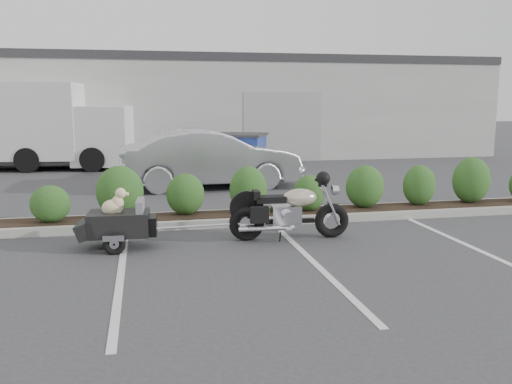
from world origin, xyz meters
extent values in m
plane|color=#38383A|center=(0.00, 0.00, 0.00)|extent=(90.00, 90.00, 0.00)
cube|color=#9E9E93|center=(1.00, 2.20, 0.07)|extent=(12.00, 1.00, 0.15)
cube|color=#9EA099|center=(0.00, 17.00, 2.00)|extent=(26.00, 10.00, 4.00)
torus|color=black|center=(0.49, 0.77, 0.29)|extent=(0.60, 0.18, 0.59)
torus|color=black|center=(1.94, 0.68, 0.29)|extent=(0.60, 0.18, 0.59)
cylinder|color=silver|center=(0.49, 0.77, 0.29)|extent=(0.25, 0.12, 0.25)
cylinder|color=silver|center=(1.94, 0.68, 0.29)|extent=(0.22, 0.10, 0.21)
cylinder|color=silver|center=(1.87, 0.60, 0.62)|extent=(0.38, 0.07, 0.78)
cylinder|color=silver|center=(1.88, 0.78, 0.62)|extent=(0.38, 0.07, 0.78)
cylinder|color=silver|center=(1.73, 0.70, 0.95)|extent=(0.07, 0.62, 0.03)
cylinder|color=silver|center=(1.98, 0.68, 0.81)|extent=(0.11, 0.16, 0.16)
sphere|color=black|center=(1.68, 0.44, 1.06)|extent=(0.24, 0.24, 0.23)
cube|color=silver|center=(1.15, 0.73, 0.42)|extent=(0.50, 0.33, 0.30)
cube|color=black|center=(1.23, 0.73, 0.31)|extent=(0.80, 0.14, 0.07)
ellipsoid|color=beige|center=(1.38, 0.72, 0.70)|extent=(0.60, 0.36, 0.29)
cube|color=black|center=(0.88, 0.75, 0.69)|extent=(0.50, 0.29, 0.11)
cube|color=black|center=(0.64, 0.76, 0.77)|extent=(0.12, 0.27, 0.14)
cylinder|color=silver|center=(0.78, 0.59, 0.23)|extent=(0.93, 0.13, 0.08)
cylinder|color=silver|center=(0.80, 0.91, 0.23)|extent=(0.93, 0.13, 0.08)
cube|color=black|center=(0.65, 0.51, 0.48)|extent=(0.31, 0.14, 0.26)
cube|color=black|center=(-1.56, 0.73, 0.40)|extent=(0.96, 0.69, 0.37)
cube|color=slate|center=(-1.23, 0.71, 0.63)|extent=(0.14, 0.55, 0.26)
cube|color=slate|center=(-1.52, 0.73, 0.49)|extent=(0.65, 0.58, 0.04)
cube|color=black|center=(-2.04, 0.76, 0.33)|extent=(0.37, 0.65, 0.32)
cube|color=black|center=(-1.07, 0.70, 0.35)|extent=(0.20, 0.45, 0.30)
torus|color=black|center=(-1.63, 0.36, 0.16)|extent=(0.35, 0.12, 0.34)
torus|color=black|center=(-1.58, 1.10, 0.16)|extent=(0.35, 0.12, 0.34)
cube|color=silver|center=(-1.63, 0.32, 0.26)|extent=(0.32, 0.09, 0.09)
cube|color=silver|center=(-1.58, 1.14, 0.26)|extent=(0.32, 0.09, 0.09)
cylinder|color=black|center=(-1.60, 0.73, 0.16)|extent=(0.08, 0.79, 0.04)
cylinder|color=silver|center=(-0.86, 0.69, 0.29)|extent=(0.53, 0.06, 0.03)
ellipsoid|color=beige|center=(-1.65, 0.73, 0.65)|extent=(0.34, 0.24, 0.26)
ellipsoid|color=beige|center=(-1.57, 0.72, 0.72)|extent=(0.20, 0.19, 0.24)
sphere|color=beige|center=(-1.52, 0.72, 0.88)|extent=(0.18, 0.18, 0.17)
ellipsoid|color=beige|center=(-1.44, 0.72, 0.86)|extent=(0.13, 0.08, 0.06)
sphere|color=black|center=(-1.39, 0.71, 0.86)|extent=(0.03, 0.03, 0.03)
ellipsoid|color=beige|center=(-1.56, 0.68, 0.89)|extent=(0.04, 0.04, 0.09)
ellipsoid|color=beige|center=(-1.55, 0.77, 0.89)|extent=(0.04, 0.04, 0.09)
cylinder|color=beige|center=(-1.55, 0.67, 0.55)|extent=(0.04, 0.04, 0.11)
cylinder|color=beige|center=(-1.54, 0.78, 0.55)|extent=(0.04, 0.04, 0.11)
imported|color=#B6B5BC|center=(0.57, 6.34, 0.78)|extent=(4.78, 1.84, 1.55)
cube|color=navy|center=(1.23, 7.50, 0.65)|extent=(2.32, 1.98, 1.31)
cube|color=#2D2D30|center=(1.23, 7.50, 1.33)|extent=(2.46, 2.13, 0.07)
cube|color=silver|center=(-2.47, 11.22, 1.11)|extent=(2.04, 2.27, 1.96)
cube|color=black|center=(-2.47, 11.22, 0.85)|extent=(0.30, 1.69, 0.89)
cube|color=silver|center=(-5.21, 11.59, 1.60)|extent=(4.35, 2.67, 2.50)
cube|color=#2D2D30|center=(-4.50, 11.50, 0.31)|extent=(6.45, 2.78, 0.18)
cylinder|color=black|center=(-2.78, 10.28, 0.40)|extent=(0.83, 0.35, 0.80)
cylinder|color=black|center=(-2.52, 12.22, 0.40)|extent=(0.83, 0.35, 0.80)
cylinder|color=black|center=(-4.81, 10.55, 0.40)|extent=(0.83, 0.35, 0.80)
cylinder|color=black|center=(-4.55, 12.49, 0.40)|extent=(0.83, 0.35, 0.80)
camera|label=1|loc=(-1.14, -7.82, 2.31)|focal=38.00mm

